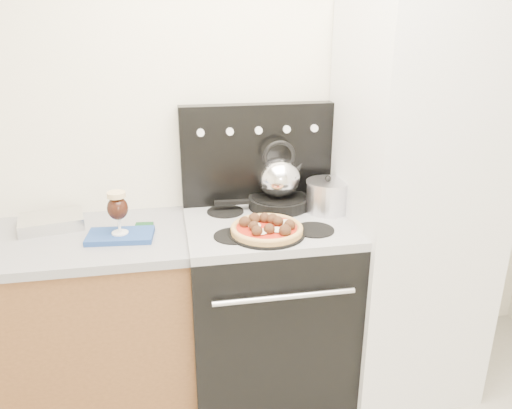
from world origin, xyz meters
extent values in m
cube|color=white|center=(0.00, 1.50, 1.25)|extent=(3.50, 0.01, 2.50)
cube|color=brown|center=(-1.02, 1.20, 0.43)|extent=(1.45, 0.60, 0.86)
cube|color=#919199|center=(-1.02, 1.20, 0.88)|extent=(1.48, 0.63, 0.04)
cube|color=black|center=(0.08, 1.18, 0.44)|extent=(0.76, 0.65, 0.88)
cube|color=#ADADB2|center=(0.08, 1.18, 0.90)|extent=(0.76, 0.65, 0.04)
cube|color=black|center=(0.08, 1.45, 1.17)|extent=(0.76, 0.08, 0.50)
cube|color=silver|center=(0.78, 1.15, 0.95)|extent=(0.64, 0.68, 1.90)
cube|color=white|center=(-0.91, 1.33, 0.93)|extent=(0.31, 0.26, 0.06)
cube|color=navy|center=(-0.59, 1.14, 0.91)|extent=(0.30, 0.19, 0.02)
cylinder|color=black|center=(0.04, 1.02, 0.93)|extent=(0.37, 0.37, 0.01)
cylinder|color=black|center=(0.17, 1.34, 0.95)|extent=(0.32, 0.32, 0.05)
cylinder|color=silver|center=(0.39, 1.24, 0.99)|extent=(0.21, 0.21, 0.15)
camera|label=1|loc=(-0.37, -0.93, 1.80)|focal=35.00mm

